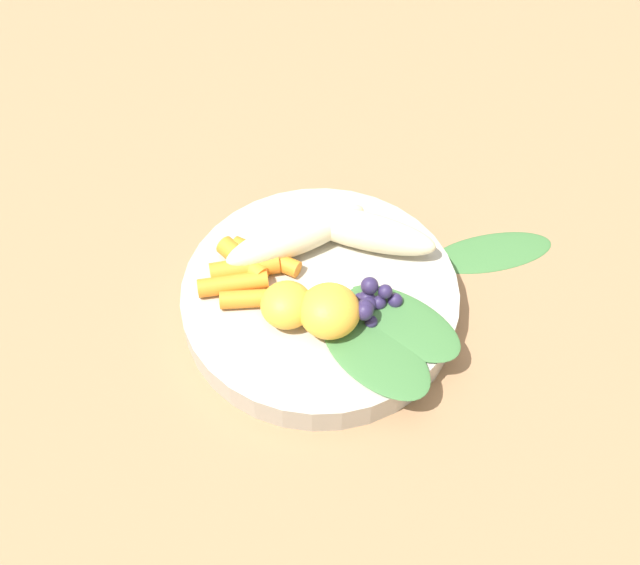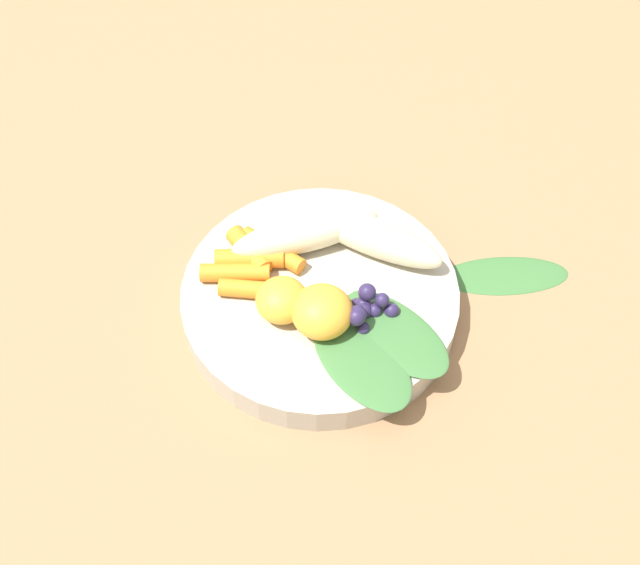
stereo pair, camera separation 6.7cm
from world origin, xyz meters
name	(u,v)px [view 2 (the right image)]	position (x,y,z in m)	size (l,w,h in m)	color
ground_plane	(320,309)	(0.00, 0.00, 0.00)	(2.40, 2.40, 0.00)	#99704C
bowl	(320,300)	(0.00, 0.00, 0.01)	(0.23, 0.23, 0.03)	#B2AD9E
banana_peeled_left	(306,233)	(0.04, 0.03, 0.04)	(0.13, 0.03, 0.03)	beige
banana_peeled_right	(371,236)	(0.06, -0.02, 0.04)	(0.13, 0.03, 0.03)	beige
orange_segment_near	(322,312)	(-0.03, -0.02, 0.05)	(0.05, 0.05, 0.04)	#F4A833
orange_segment_far	(282,300)	(-0.03, 0.02, 0.04)	(0.04, 0.04, 0.03)	#F4A833
carrot_front	(273,250)	(0.02, 0.05, 0.04)	(0.01, 0.01, 0.06)	orange
carrot_mid_left	(249,251)	(0.01, 0.07, 0.04)	(0.02, 0.02, 0.05)	orange
carrot_mid_right	(250,258)	(0.00, 0.07, 0.04)	(0.02, 0.02, 0.06)	orange
carrot_rear	(235,273)	(-0.02, 0.07, 0.04)	(0.02, 0.02, 0.06)	orange
carrot_small	(250,289)	(-0.03, 0.05, 0.04)	(0.01, 0.01, 0.05)	orange
blueberry_pile	(366,309)	(-0.01, -0.05, 0.04)	(0.04, 0.04, 0.03)	#2D234C
coconut_shred_patch	(326,298)	(-0.01, -0.01, 0.03)	(0.05, 0.05, 0.00)	white
kale_leaf_left	(362,360)	(-0.05, -0.06, 0.03)	(0.11, 0.06, 0.01)	#3D7038
kale_leaf_right	(393,333)	(-0.02, -0.07, 0.03)	(0.11, 0.06, 0.01)	#3D7038
kale_leaf_stray	(505,274)	(0.10, -0.14, 0.00)	(0.11, 0.04, 0.01)	#3D7038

